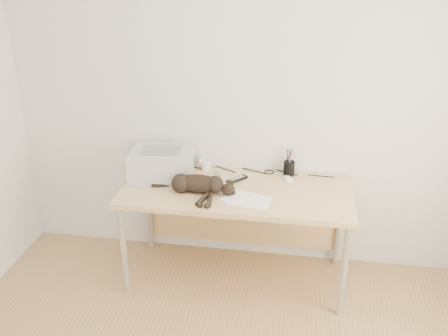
% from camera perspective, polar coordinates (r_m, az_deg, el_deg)
% --- Properties ---
extents(wall_back, '(3.50, 0.00, 3.50)m').
position_cam_1_polar(wall_back, '(3.60, 2.36, 8.13)').
color(wall_back, silver).
rests_on(wall_back, floor).
extents(desk, '(1.60, 0.70, 0.74)m').
position_cam_1_polar(desk, '(3.61, 1.65, -3.73)').
color(desk, tan).
rests_on(desk, floor).
extents(printer, '(0.48, 0.42, 0.21)m').
position_cam_1_polar(printer, '(3.65, -7.11, 0.54)').
color(printer, silver).
rests_on(printer, desk).
extents(papers, '(0.35, 0.28, 0.01)m').
position_cam_1_polar(papers, '(3.33, 2.62, -3.63)').
color(papers, white).
rests_on(papers, desk).
extents(cat, '(0.60, 0.28, 0.14)m').
position_cam_1_polar(cat, '(3.40, -3.18, -1.92)').
color(cat, black).
rests_on(cat, desk).
extents(mug, '(0.13, 0.13, 0.09)m').
position_cam_1_polar(mug, '(3.74, -2.11, 0.31)').
color(mug, white).
rests_on(mug, desk).
extents(pen_cup, '(0.08, 0.08, 0.20)m').
position_cam_1_polar(pen_cup, '(3.68, 7.44, -0.02)').
color(pen_cup, black).
rests_on(pen_cup, desk).
extents(remote_grey, '(0.09, 0.17, 0.02)m').
position_cam_1_polar(remote_grey, '(3.64, -0.70, -0.97)').
color(remote_grey, slate).
rests_on(remote_grey, desk).
extents(remote_black, '(0.15, 0.16, 0.02)m').
position_cam_1_polar(remote_black, '(3.59, 1.48, -1.30)').
color(remote_black, black).
rests_on(remote_black, desk).
extents(mouse, '(0.11, 0.14, 0.04)m').
position_cam_1_polar(mouse, '(3.63, 7.32, -1.07)').
color(mouse, white).
rests_on(mouse, desk).
extents(cable_tangle, '(1.36, 0.07, 0.01)m').
position_cam_1_polar(cable_tangle, '(3.74, 2.13, -0.26)').
color(cable_tangle, black).
rests_on(cable_tangle, desk).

